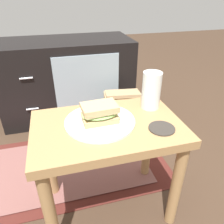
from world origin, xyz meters
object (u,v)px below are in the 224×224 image
sandwich_front (100,113)px  beer_glass (151,91)px  plate (100,121)px  tv_cabinet (68,79)px  coaster (162,128)px  paper_bag (122,115)px

sandwich_front → beer_glass: size_ratio=0.91×
plate → sandwich_front: bearing=45.0°
beer_glass → tv_cabinet: bearing=108.5°
coaster → paper_bag: 0.67m
paper_bag → beer_glass: bearing=-92.4°
plate → beer_glass: 0.25m
sandwich_front → paper_bag: (0.25, 0.50, -0.34)m
tv_cabinet → plate: size_ratio=3.62×
beer_glass → paper_bag: size_ratio=0.45×
tv_cabinet → coaster: size_ratio=10.03×
plate → coaster: bearing=-25.5°
plate → beer_glass: beer_glass is taller
plate → coaster: size_ratio=2.77×
tv_cabinet → sandwich_front: (0.06, -0.93, 0.21)m
sandwich_front → beer_glass: (0.23, 0.07, 0.03)m
plate → beer_glass: size_ratio=1.72×
sandwich_front → beer_glass: beer_glass is taller
tv_cabinet → paper_bag: 0.54m
coaster → beer_glass: bearing=81.5°
sandwich_front → tv_cabinet: bearing=93.5°
tv_cabinet → paper_bag: (0.31, -0.43, -0.13)m
tv_cabinet → sandwich_front: size_ratio=6.80×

